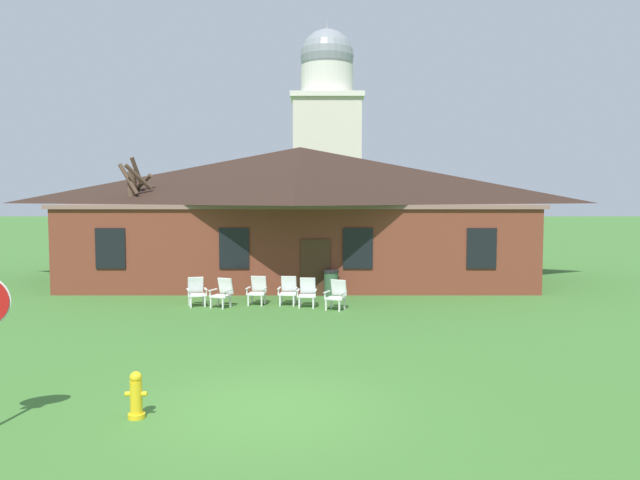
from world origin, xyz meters
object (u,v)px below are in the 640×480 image
lawn_chair_right_end (304,292)px  fire_hydrant (133,396)px  trash_bin (328,283)px  lawn_chair_left_end (254,290)px  lawn_chair_middle (285,290)px  lawn_chair_near_door (219,292)px  lawn_chair_by_porch (193,291)px  lawn_chair_far_side (334,294)px

lawn_chair_right_end → fire_hydrant: (-2.63, -10.25, -0.12)m
fire_hydrant → trash_bin: 12.72m
lawn_chair_left_end → lawn_chair_middle: size_ratio=1.00×
lawn_chair_near_door → lawn_chair_right_end: same height
lawn_chair_by_porch → lawn_chair_middle: (3.08, 0.23, 0.00)m
lawn_chair_by_porch → lawn_chair_right_end: size_ratio=1.00×
fire_hydrant → lawn_chair_by_porch: bearing=96.1°
lawn_chair_near_door → lawn_chair_by_porch: bearing=165.5°
lawn_chair_by_porch → fire_hydrant: 10.47m
trash_bin → lawn_chair_far_side: bearing=-86.8°
lawn_chair_middle → lawn_chair_right_end: (0.65, -0.39, 0.00)m
lawn_chair_right_end → lawn_chair_far_side: size_ratio=1.00×
lawn_chair_right_end → lawn_chair_by_porch: bearing=177.5°
lawn_chair_right_end → lawn_chair_left_end: bearing=165.8°
lawn_chair_left_end → lawn_chair_by_porch: bearing=-172.5°
lawn_chair_far_side → trash_bin: trash_bin is taller
lawn_chair_left_end → lawn_chair_far_side: size_ratio=1.00×
lawn_chair_right_end → trash_bin: bearing=67.4°
lawn_chair_by_porch → lawn_chair_far_side: size_ratio=1.00×
lawn_chair_far_side → trash_bin: 2.49m
lawn_chair_left_end → lawn_chair_right_end: 1.75m
fire_hydrant → lawn_chair_right_end: bearing=75.6°
lawn_chair_by_porch → lawn_chair_right_end: 3.73m
lawn_chair_near_door → lawn_chair_far_side: bearing=-6.2°
lawn_chair_by_porch → lawn_chair_right_end: bearing=-2.5°
lawn_chair_far_side → fire_hydrant: 10.40m
lawn_chair_left_end → lawn_chair_middle: 1.05m
lawn_chair_left_end → trash_bin: bearing=31.8°
fire_hydrant → trash_bin: size_ratio=0.81×
fire_hydrant → lawn_chair_far_side: bearing=69.8°
fire_hydrant → trash_bin: (3.46, 12.24, 0.12)m
lawn_chair_far_side → trash_bin: (-0.14, 2.48, -0.00)m
lawn_chair_middle → lawn_chair_far_side: 1.85m
lawn_chair_right_end → fire_hydrant: bearing=-104.4°
lawn_chair_near_door → trash_bin: size_ratio=0.98×
lawn_chair_by_porch → lawn_chair_middle: bearing=4.3°
lawn_chair_left_end → fire_hydrant: size_ratio=1.21×
lawn_chair_near_door → trash_bin: bearing=29.6°
lawn_chair_by_porch → lawn_chair_far_side: (4.70, -0.65, 0.00)m
lawn_chair_far_side → fire_hydrant: (-3.60, -9.76, -0.12)m
lawn_chair_near_door → lawn_chair_right_end: 2.81m
lawn_chair_by_porch → lawn_chair_near_door: bearing=-14.5°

